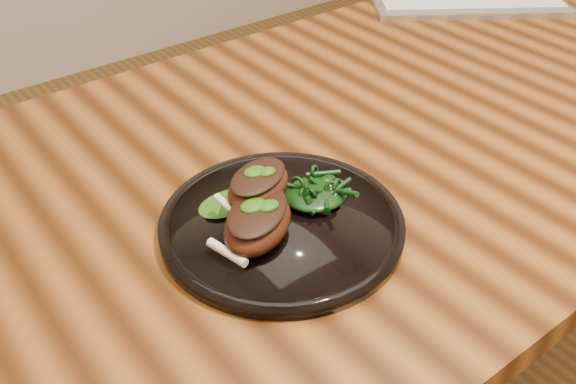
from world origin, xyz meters
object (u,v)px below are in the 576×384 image
at_px(lamb_chop_front, 257,221).
at_px(desk, 382,166).
at_px(plate, 282,224).
at_px(greens_heap, 317,190).
at_px(keyboard, 471,5).

bearing_deg(lamb_chop_front, desk, 20.13).
relative_size(desk, plate, 5.46).
xyz_separation_m(plate, greens_heap, (0.06, 0.01, 0.02)).
bearing_deg(greens_heap, plate, -174.81).
bearing_deg(plate, greens_heap, 5.19).
xyz_separation_m(desk, keyboard, (0.47, 0.23, 0.09)).
bearing_deg(greens_heap, keyboard, 25.52).
distance_m(desk, keyboard, 0.53).
height_order(plate, lamb_chop_front, lamb_chop_front).
bearing_deg(greens_heap, lamb_chop_front, -170.99).
height_order(lamb_chop_front, greens_heap, lamb_chop_front).
bearing_deg(keyboard, plate, -155.88).
height_order(plate, keyboard, keyboard).
bearing_deg(keyboard, greens_heap, -154.48).
relative_size(desk, keyboard, 3.98).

